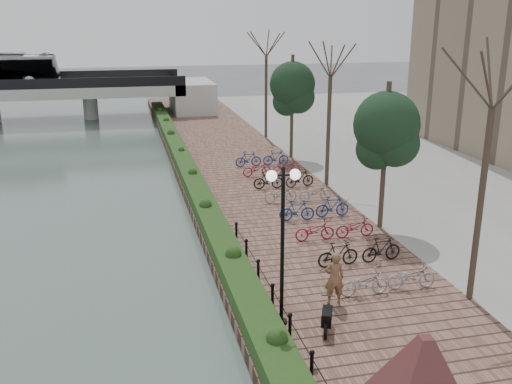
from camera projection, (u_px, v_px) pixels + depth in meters
name	position (u px, v px, depth m)	size (l,w,h in m)	color
ground	(251.00, 378.00, 15.73)	(220.00, 220.00, 0.00)	#59595B
promenade	(252.00, 186.00, 32.83)	(8.00, 75.00, 0.50)	brown
inland_pavement	(496.00, 170.00, 36.34)	(24.00, 75.00, 0.50)	gray
hedge	(187.00, 170.00, 34.26)	(1.10, 56.00, 0.60)	#203C16
chain_fence	(281.00, 310.00, 17.66)	(0.10, 14.10, 0.70)	black
lamppost	(283.00, 213.00, 16.57)	(1.02, 0.32, 4.98)	black
motorcycle	(327.00, 316.00, 17.13)	(0.43, 1.37, 0.86)	black
pedestrian	(334.00, 278.00, 18.54)	(0.67, 0.44, 1.82)	brown
bicycle_parking	(307.00, 201.00, 27.79)	(2.40, 19.89, 1.00)	#98979C
street_trees	(352.00, 141.00, 28.22)	(3.20, 37.12, 6.80)	#33291E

